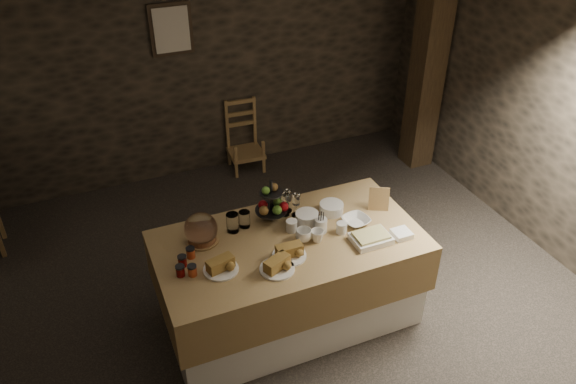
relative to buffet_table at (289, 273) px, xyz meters
name	(u,v)px	position (x,y,z in m)	size (l,w,h in m)	color
ground_plane	(274,303)	(-0.07, 0.19, -0.48)	(5.50, 5.00, 0.01)	black
room_shell	(271,148)	(-0.07, 0.19, 1.09)	(5.52, 5.02, 2.60)	black
buffet_table	(289,273)	(0.00, 0.00, 0.00)	(2.09, 1.11, 0.83)	silver
chair	(244,139)	(0.48, 2.53, -0.10)	(0.42, 0.40, 0.67)	olive
timber_column	(429,61)	(2.48, 1.83, 0.82)	(0.30, 0.30, 2.60)	black
framed_picture	(171,29)	(-0.22, 2.65, 1.27)	(0.45, 0.04, 0.55)	#2D2116
plate_stack_a	(307,218)	(0.22, 0.14, 0.40)	(0.19, 0.19, 0.10)	silver
plate_stack_b	(331,208)	(0.47, 0.20, 0.39)	(0.20, 0.20, 0.09)	silver
cutlery_holder	(321,225)	(0.27, 0.00, 0.41)	(0.10, 0.10, 0.12)	silver
cup_a	(304,235)	(0.10, -0.05, 0.40)	(0.13, 0.13, 0.10)	silver
cup_b	(317,236)	(0.19, -0.10, 0.40)	(0.11, 0.11, 0.10)	silver
mug_c	(292,226)	(0.06, 0.10, 0.40)	(0.09, 0.09, 0.10)	silver
mug_d	(342,228)	(0.42, -0.07, 0.40)	(0.08, 0.08, 0.09)	silver
bowl	(356,221)	(0.58, -0.02, 0.38)	(0.21, 0.21, 0.05)	silver
cake_dome	(201,230)	(-0.63, 0.25, 0.46)	(0.26, 0.26, 0.26)	olive
fruit_stand	(272,206)	(-0.03, 0.29, 0.50)	(0.27, 0.27, 0.38)	black
bread_platter_left	(221,266)	(-0.60, -0.14, 0.39)	(0.26, 0.26, 0.11)	silver
bread_platter_center	(277,265)	(-0.22, -0.29, 0.39)	(0.26, 0.26, 0.11)	silver
bread_platter_right	(289,252)	(-0.08, -0.19, 0.39)	(0.26, 0.26, 0.11)	silver
jam_jars	(187,264)	(-0.82, -0.02, 0.39)	(0.18, 0.26, 0.07)	#610706
tart_dish	(371,238)	(0.58, -0.26, 0.38)	(0.30, 0.22, 0.07)	silver
square_dish	(402,234)	(0.83, -0.30, 0.37)	(0.14, 0.14, 0.04)	silver
menu_frame	(379,200)	(0.85, 0.09, 0.44)	(0.17, 0.02, 0.22)	olive
storage_jar_a	(233,223)	(-0.37, 0.28, 0.43)	(0.10, 0.10, 0.16)	white
storage_jar_b	(245,219)	(-0.26, 0.30, 0.42)	(0.09, 0.09, 0.14)	white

